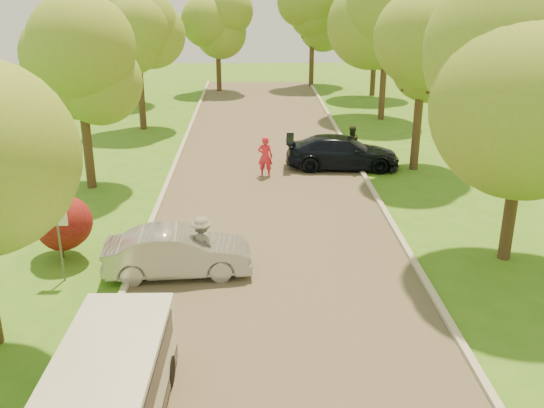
{
  "coord_description": "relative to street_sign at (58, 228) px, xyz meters",
  "views": [
    {
      "loc": [
        -0.61,
        -11.03,
        7.75
      ],
      "look_at": [
        -0.03,
        6.33,
        1.3
      ],
      "focal_mm": 40.0,
      "sensor_mm": 36.0,
      "label": 1
    }
  ],
  "objects": [
    {
      "name": "silver_sedan",
      "position": [
        3.1,
        0.28,
        -0.9
      ],
      "size": [
        4.14,
        1.7,
        1.34
      ],
      "primitive_type": "imported",
      "rotation": [
        0.0,
        0.0,
        1.64
      ],
      "color": "#9E9FA2",
      "rests_on": "ground"
    },
    {
      "name": "street_sign",
      "position": [
        0.0,
        0.0,
        0.0
      ],
      "size": [
        0.55,
        0.06,
        2.17
      ],
      "color": "#59595E",
      "rests_on": "ground"
    },
    {
      "name": "road",
      "position": [
        5.8,
        4.0,
        -1.56
      ],
      "size": [
        8.0,
        60.0,
        0.01
      ],
      "primitive_type": "cube",
      "color": "#4C4438",
      "rests_on": "ground"
    },
    {
      "name": "tree_bg_d",
      "position": [
        10.02,
        32.0,
        3.75
      ],
      "size": [
        5.12,
        5.0,
        7.72
      ],
      "color": "#382619",
      "rests_on": "ground"
    },
    {
      "name": "tree_r_midb",
      "position": [
        12.4,
        10.0,
        3.32
      ],
      "size": [
        4.51,
        4.4,
        7.01
      ],
      "color": "#382619",
      "rests_on": "ground"
    },
    {
      "name": "skateboarder",
      "position": [
        3.78,
        0.23,
        -0.65
      ],
      "size": [
        1.19,
        0.97,
        1.61
      ],
      "primitive_type": "imported",
      "rotation": [
        0.0,
        0.0,
        2.72
      ],
      "color": "slate",
      "rests_on": "longboard"
    },
    {
      "name": "dark_sedan",
      "position": [
        9.1,
        10.27,
        -0.85
      ],
      "size": [
        5.03,
        2.35,
        1.42
      ],
      "primitive_type": "imported",
      "rotation": [
        0.0,
        0.0,
        1.5
      ],
      "color": "black",
      "rests_on": "ground"
    },
    {
      "name": "tree_r_far",
      "position": [
        13.03,
        20.0,
        4.27
      ],
      "size": [
        5.33,
        5.2,
        8.34
      ],
      "color": "#382619",
      "rests_on": "ground"
    },
    {
      "name": "ground",
      "position": [
        5.8,
        -4.0,
        -1.56
      ],
      "size": [
        100.0,
        100.0,
        0.0
      ],
      "primitive_type": "plane",
      "color": "#37741B",
      "rests_on": "ground"
    },
    {
      "name": "minivan",
      "position": [
        2.61,
        -6.07,
        -0.67
      ],
      "size": [
        1.86,
        4.56,
        1.69
      ],
      "rotation": [
        0.0,
        0.0,
        -0.02
      ],
      "color": "white",
      "rests_on": "ground"
    },
    {
      "name": "person_striped",
      "position": [
        5.72,
        9.22,
        -0.71
      ],
      "size": [
        0.68,
        0.51,
        1.7
      ],
      "primitive_type": "imported",
      "rotation": [
        0.0,
        0.0,
        2.96
      ],
      "color": "red",
      "rests_on": "ground"
    },
    {
      "name": "red_shrub",
      "position": [
        -0.5,
        1.5,
        -0.47
      ],
      "size": [
        1.7,
        1.7,
        1.95
      ],
      "color": "#382619",
      "rests_on": "ground"
    },
    {
      "name": "tree_l_far",
      "position": [
        -0.59,
        18.0,
        3.9
      ],
      "size": [
        4.92,
        4.8,
        7.79
      ],
      "color": "#382619",
      "rests_on": "ground"
    },
    {
      "name": "longboard",
      "position": [
        3.78,
        0.23,
        -1.47
      ],
      "size": [
        0.55,
        0.85,
        0.1
      ],
      "rotation": [
        0.0,
        0.0,
        2.72
      ],
      "color": "black",
      "rests_on": "ground"
    },
    {
      "name": "person_olive",
      "position": [
        9.6,
        11.08,
        -0.72
      ],
      "size": [
        0.96,
        0.83,
        1.69
      ],
      "primitive_type": "imported",
      "rotation": [
        0.0,
        0.0,
        3.4
      ],
      "color": "#2B321E",
      "rests_on": "ground"
    },
    {
      "name": "tree_l_midb",
      "position": [
        -1.01,
        8.0,
        3.02
      ],
      "size": [
        4.3,
        4.2,
        6.62
      ],
      "color": "#382619",
      "rests_on": "ground"
    },
    {
      "name": "curb_right",
      "position": [
        9.85,
        4.0,
        -1.5
      ],
      "size": [
        0.18,
        60.0,
        0.12
      ],
      "primitive_type": "cube",
      "color": "#B2AD9E",
      "rests_on": "ground"
    },
    {
      "name": "tree_bg_b",
      "position": [
        14.02,
        28.0,
        3.97
      ],
      "size": [
        5.12,
        5.0,
        7.95
      ],
      "color": "#382619",
      "rests_on": "ground"
    },
    {
      "name": "curb_left",
      "position": [
        1.75,
        4.0,
        -1.5
      ],
      "size": [
        0.18,
        60.0,
        0.12
      ],
      "primitive_type": "cube",
      "color": "#B2AD9E",
      "rests_on": "ground"
    },
    {
      "name": "tree_bg_c",
      "position": [
        3.01,
        30.0,
        3.46
      ],
      "size": [
        4.92,
        4.8,
        7.33
      ],
      "color": "#382619",
      "rests_on": "ground"
    },
    {
      "name": "tree_r_mida",
      "position": [
        12.82,
        1.0,
        3.97
      ],
      "size": [
        5.13,
        5.0,
        7.95
      ],
      "color": "#382619",
      "rests_on": "ground"
    },
    {
      "name": "tree_bg_a",
      "position": [
        -2.98,
        26.0,
        3.75
      ],
      "size": [
        5.12,
        5.0,
        7.72
      ],
      "color": "#382619",
      "rests_on": "ground"
    }
  ]
}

